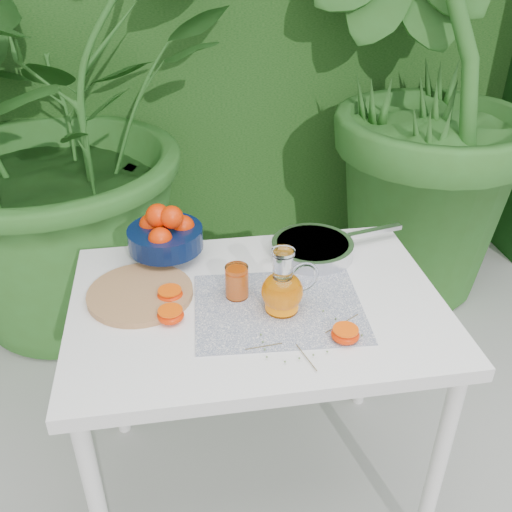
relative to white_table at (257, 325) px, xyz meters
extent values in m
plane|color=#BBB9B3|center=(-0.01, -0.02, -0.67)|extent=(60.00, 60.00, 0.00)
imported|color=#2D6121|center=(-0.67, 1.17, 0.27)|extent=(2.65, 2.65, 1.87)
imported|color=#2D6121|center=(0.89, 1.14, 0.35)|extent=(2.87, 2.87, 2.03)
cube|color=white|center=(0.00, 0.00, 0.06)|extent=(1.00, 0.70, 0.04)
cylinder|color=white|center=(0.45, -0.30, -0.31)|extent=(0.04, 0.04, 0.71)
cylinder|color=white|center=(-0.45, 0.30, -0.31)|extent=(0.04, 0.04, 0.71)
cylinder|color=white|center=(0.45, 0.30, -0.31)|extent=(0.04, 0.04, 0.71)
cube|color=#0D1E49|center=(0.05, -0.04, 0.08)|extent=(0.46, 0.37, 0.00)
cylinder|color=#AE754E|center=(-0.31, 0.07, 0.09)|extent=(0.36, 0.36, 0.02)
cylinder|color=black|center=(-0.23, 0.27, 0.10)|extent=(0.10, 0.10, 0.04)
cylinder|color=black|center=(-0.23, 0.27, 0.15)|extent=(0.27, 0.27, 0.06)
sphere|color=red|center=(-0.27, 0.30, 0.18)|extent=(0.09, 0.09, 0.07)
sphere|color=red|center=(-0.18, 0.28, 0.18)|extent=(0.09, 0.09, 0.07)
sphere|color=red|center=(-0.25, 0.21, 0.18)|extent=(0.09, 0.09, 0.07)
sphere|color=red|center=(-0.22, 0.32, 0.18)|extent=(0.09, 0.09, 0.07)
sphere|color=red|center=(-0.25, 0.27, 0.22)|extent=(0.09, 0.09, 0.07)
sphere|color=red|center=(-0.21, 0.25, 0.22)|extent=(0.08, 0.08, 0.07)
cylinder|color=white|center=(0.06, -0.05, 0.09)|extent=(0.10, 0.10, 0.01)
ellipsoid|color=white|center=(0.06, -0.05, 0.14)|extent=(0.13, 0.13, 0.10)
cylinder|color=white|center=(0.06, -0.05, 0.22)|extent=(0.06, 0.06, 0.07)
cylinder|color=white|center=(0.06, -0.05, 0.26)|extent=(0.07, 0.07, 0.01)
torus|color=white|center=(0.11, -0.04, 0.18)|extent=(0.09, 0.03, 0.09)
cylinder|color=orange|center=(0.06, -0.05, 0.13)|extent=(0.10, 0.10, 0.08)
cylinder|color=white|center=(-0.05, 0.03, 0.13)|extent=(0.08, 0.08, 0.09)
cylinder|color=#D65D1B|center=(-0.05, 0.03, 0.12)|extent=(0.07, 0.07, 0.07)
cylinder|color=#EF4E07|center=(-0.05, 0.03, 0.16)|extent=(0.06, 0.06, 0.00)
cylinder|color=silver|center=(0.20, 0.21, 0.10)|extent=(0.30, 0.30, 0.05)
cylinder|color=white|center=(0.20, 0.21, 0.12)|extent=(0.26, 0.26, 0.01)
cube|color=silver|center=(0.41, 0.25, 0.12)|extent=(0.19, 0.06, 0.01)
ellipsoid|color=red|center=(-0.23, -0.05, 0.10)|extent=(0.08, 0.08, 0.03)
cylinder|color=#EF4E07|center=(-0.23, -0.05, 0.11)|extent=(0.08, 0.08, 0.00)
ellipsoid|color=red|center=(-0.23, 0.04, 0.10)|extent=(0.08, 0.08, 0.03)
cylinder|color=#EF4E07|center=(-0.23, 0.04, 0.11)|extent=(0.08, 0.08, 0.00)
ellipsoid|color=red|center=(0.19, -0.19, 0.10)|extent=(0.08, 0.08, 0.03)
cylinder|color=#EF4E07|center=(0.19, -0.19, 0.11)|extent=(0.08, 0.08, 0.00)
cylinder|color=brown|center=(0.08, -0.25, 0.09)|extent=(0.03, 0.10, 0.00)
sphere|color=#59763E|center=(0.02, -0.26, 0.09)|extent=(0.01, 0.01, 0.01)
sphere|color=#59763E|center=(0.06, -0.25, 0.09)|extent=(0.01, 0.01, 0.01)
sphere|color=#59763E|center=(0.09, -0.24, 0.09)|extent=(0.01, 0.01, 0.01)
sphere|color=#59763E|center=(0.13, -0.24, 0.09)|extent=(0.01, 0.01, 0.01)
cylinder|color=brown|center=(0.20, -0.14, 0.09)|extent=(0.10, 0.06, 0.00)
sphere|color=#59763E|center=(0.16, -0.08, 0.09)|extent=(0.01, 0.01, 0.01)
sphere|color=#59763E|center=(0.18, -0.12, 0.09)|extent=(0.01, 0.01, 0.01)
sphere|color=#59763E|center=(0.21, -0.16, 0.09)|extent=(0.01, 0.01, 0.01)
sphere|color=#59763E|center=(0.23, -0.19, 0.09)|extent=(0.01, 0.01, 0.01)
cylinder|color=brown|center=(-0.01, -0.19, 0.09)|extent=(0.09, 0.01, 0.00)
sphere|color=#59763E|center=(-0.01, -0.23, 0.09)|extent=(0.01, 0.01, 0.01)
sphere|color=#59763E|center=(-0.01, -0.21, 0.09)|extent=(0.01, 0.01, 0.01)
sphere|color=#59763E|center=(-0.01, -0.18, 0.09)|extent=(0.01, 0.01, 0.01)
sphere|color=#59763E|center=(-0.01, -0.15, 0.09)|extent=(0.01, 0.01, 0.01)
camera|label=1|loc=(-0.20, -1.23, 0.99)|focal=40.00mm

